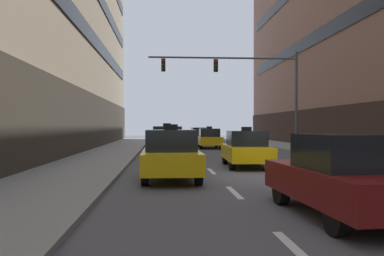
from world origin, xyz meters
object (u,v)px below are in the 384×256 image
(car_driving_4, at_px, (200,136))
(taxi_driving_5, at_px, (167,141))
(car_driving_6, at_px, (344,176))
(traffic_signal_0, at_px, (246,79))
(taxi_driving_2, at_px, (246,149))
(taxi_driving_0, at_px, (171,155))
(car_driving_1, at_px, (164,137))
(taxi_driving_3, at_px, (209,138))

(car_driving_4, height_order, taxi_driving_5, taxi_driving_5)
(car_driving_6, xyz_separation_m, traffic_signal_0, (2.08, 19.25, 4.17))
(taxi_driving_2, relative_size, car_driving_4, 0.97)
(taxi_driving_0, relative_size, taxi_driving_2, 1.04)
(car_driving_1, distance_m, taxi_driving_2, 16.62)
(traffic_signal_0, bearing_deg, car_driving_1, 129.91)
(taxi_driving_0, bearing_deg, taxi_driving_5, 90.04)
(car_driving_1, height_order, car_driving_6, car_driving_1)
(car_driving_1, bearing_deg, taxi_driving_0, -89.49)
(car_driving_6, height_order, traffic_signal_0, traffic_signal_0)
(taxi_driving_2, xyz_separation_m, taxi_driving_3, (0.09, 14.54, -0.00))
(taxi_driving_0, xyz_separation_m, car_driving_4, (3.28, 24.76, -0.02))
(car_driving_1, xyz_separation_m, taxi_driving_2, (3.50, -16.25, -0.09))
(taxi_driving_3, height_order, car_driving_4, taxi_driving_3)
(car_driving_1, height_order, taxi_driving_3, car_driving_1)
(taxi_driving_5, bearing_deg, traffic_signal_0, 22.51)
(traffic_signal_0, bearing_deg, taxi_driving_5, -157.49)
(taxi_driving_2, xyz_separation_m, taxi_driving_5, (-3.33, 7.47, 0.09))
(car_driving_1, relative_size, car_driving_6, 1.07)
(taxi_driving_3, distance_m, car_driving_6, 24.12)
(car_driving_4, distance_m, traffic_signal_0, 12.13)
(car_driving_4, bearing_deg, taxi_driving_3, -88.73)
(taxi_driving_0, bearing_deg, taxi_driving_2, 49.41)
(taxi_driving_3, relative_size, car_driving_4, 0.96)
(car_driving_1, bearing_deg, taxi_driving_5, -88.88)
(car_driving_1, xyz_separation_m, car_driving_4, (3.46, 4.63, -0.06))
(taxi_driving_2, distance_m, taxi_driving_3, 14.54)
(car_driving_1, height_order, taxi_driving_2, car_driving_1)
(taxi_driving_0, distance_m, traffic_signal_0, 15.14)
(taxi_driving_0, height_order, car_driving_1, taxi_driving_0)
(taxi_driving_0, relative_size, car_driving_1, 0.94)
(car_driving_6, distance_m, traffic_signal_0, 19.81)
(taxi_driving_0, relative_size, car_driving_6, 1.00)
(car_driving_4, bearing_deg, taxi_driving_2, -89.87)
(taxi_driving_0, height_order, car_driving_6, taxi_driving_0)
(traffic_signal_0, bearing_deg, car_driving_4, 100.34)
(car_driving_4, bearing_deg, traffic_signal_0, -79.66)
(taxi_driving_2, relative_size, traffic_signal_0, 0.42)
(taxi_driving_5, distance_m, car_driving_6, 17.35)
(car_driving_4, bearing_deg, car_driving_1, -126.74)
(car_driving_6, bearing_deg, car_driving_1, 97.55)
(car_driving_1, relative_size, taxi_driving_2, 1.11)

